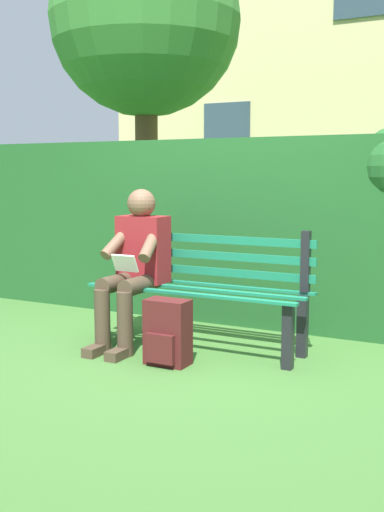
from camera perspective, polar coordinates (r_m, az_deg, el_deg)
ground at (r=4.82m, az=0.56°, el=-8.41°), size 60.00×60.00×0.00m
park_bench at (r=4.78m, az=0.98°, el=-2.83°), size 1.69×0.48×0.91m
person_seated at (r=4.84m, az=-5.20°, el=-0.59°), size 0.44×0.73×1.20m
hedge_backdrop at (r=5.81m, az=3.00°, el=2.80°), size 5.23×0.79×1.70m
tree at (r=8.66m, az=-4.65°, el=19.99°), size 2.56×2.44×4.49m
building_facade at (r=12.55m, az=16.69°, el=17.41°), size 9.42×3.13×7.10m
backpack at (r=4.39m, az=-2.24°, el=-6.98°), size 0.30×0.25×0.46m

